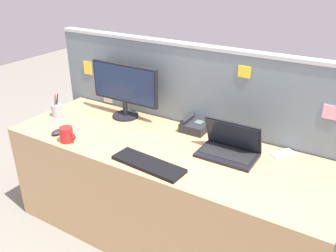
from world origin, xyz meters
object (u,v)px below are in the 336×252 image
(laptop, at_px, (230,146))
(desk_phone, at_px, (194,126))
(desktop_monitor, at_px, (125,87))
(keyboard_main, at_px, (148,164))
(pen_cup, at_px, (57,110))
(cell_phone_white_slab, at_px, (283,154))
(coffee_mug, at_px, (67,135))
(computer_mouse_right_hand, at_px, (58,132))

(laptop, height_order, desk_phone, laptop)
(desktop_monitor, relative_size, desk_phone, 3.24)
(laptop, distance_m, keyboard_main, 0.51)
(laptop, bearing_deg, keyboard_main, -133.55)
(laptop, xyz_separation_m, desk_phone, (-0.34, 0.18, -0.02))
(keyboard_main, relative_size, pen_cup, 2.51)
(cell_phone_white_slab, relative_size, coffee_mug, 1.23)
(desktop_monitor, xyz_separation_m, desk_phone, (0.56, 0.05, -0.20))
(desktop_monitor, xyz_separation_m, computer_mouse_right_hand, (-0.22, -0.49, -0.22))
(desktop_monitor, xyz_separation_m, cell_phone_white_slab, (1.18, 0.04, -0.23))
(cell_phone_white_slab, bearing_deg, keyboard_main, -105.85)
(desktop_monitor, xyz_separation_m, coffee_mug, (-0.08, -0.53, -0.18))
(pen_cup, distance_m, coffee_mug, 0.46)
(pen_cup, relative_size, cell_phone_white_slab, 1.18)
(desk_phone, bearing_deg, keyboard_main, -91.32)
(cell_phone_white_slab, xyz_separation_m, coffee_mug, (-1.26, -0.57, 0.05))
(cell_phone_white_slab, bearing_deg, desk_phone, -147.24)
(cell_phone_white_slab, bearing_deg, computer_mouse_right_hand, -125.74)
(desk_phone, xyz_separation_m, keyboard_main, (-0.01, -0.55, -0.02))
(desk_phone, distance_m, cell_phone_white_slab, 0.62)
(desktop_monitor, bearing_deg, keyboard_main, -42.64)
(desk_phone, xyz_separation_m, computer_mouse_right_hand, (-0.78, -0.54, -0.02))
(laptop, bearing_deg, desk_phone, 151.68)
(computer_mouse_right_hand, relative_size, cell_phone_white_slab, 0.65)
(laptop, distance_m, cell_phone_white_slab, 0.34)
(desktop_monitor, height_order, keyboard_main, desktop_monitor)
(desk_phone, bearing_deg, laptop, -28.32)
(cell_phone_white_slab, bearing_deg, laptop, -115.06)
(laptop, relative_size, desk_phone, 2.03)
(desktop_monitor, bearing_deg, coffee_mug, -98.56)
(keyboard_main, bearing_deg, coffee_mug, -173.02)
(keyboard_main, height_order, coffee_mug, coffee_mug)
(keyboard_main, relative_size, coffee_mug, 3.64)
(desk_phone, height_order, coffee_mug, coffee_mug)
(pen_cup, bearing_deg, keyboard_main, -13.24)
(pen_cup, bearing_deg, desk_phone, 17.30)
(desktop_monitor, distance_m, pen_cup, 0.56)
(computer_mouse_right_hand, relative_size, pen_cup, 0.55)
(desk_phone, relative_size, computer_mouse_right_hand, 1.75)
(desk_phone, height_order, cell_phone_white_slab, desk_phone)
(laptop, bearing_deg, computer_mouse_right_hand, -162.44)
(computer_mouse_right_hand, relative_size, coffee_mug, 0.80)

